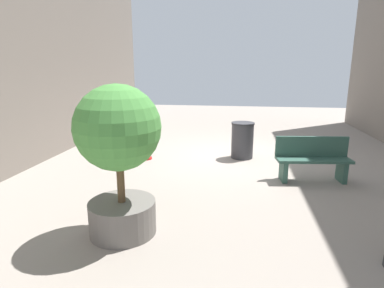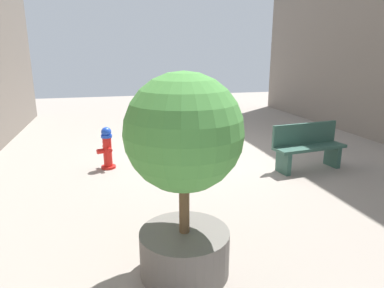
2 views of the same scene
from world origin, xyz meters
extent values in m
plane|color=gray|center=(0.00, 0.00, 0.00)|extent=(23.40, 23.40, 0.00)
cylinder|color=red|center=(2.28, 0.69, 0.03)|extent=(0.30, 0.30, 0.05)
cylinder|color=red|center=(2.28, 0.69, 0.36)|extent=(0.18, 0.18, 0.62)
cylinder|color=blue|center=(2.28, 0.69, 0.70)|extent=(0.22, 0.22, 0.06)
sphere|color=blue|center=(2.28, 0.69, 0.78)|extent=(0.21, 0.21, 0.21)
cylinder|color=red|center=(2.24, 0.81, 0.43)|extent=(0.12, 0.15, 0.08)
cylinder|color=red|center=(2.32, 0.56, 0.43)|extent=(0.12, 0.15, 0.08)
cylinder|color=red|center=(2.42, 0.74, 0.39)|extent=(0.17, 0.14, 0.10)
cube|color=#33594C|center=(-2.38, 1.73, 0.23)|extent=(0.15, 0.41, 0.45)
cube|color=#33594C|center=(-1.14, 1.87, 0.23)|extent=(0.15, 0.41, 0.45)
cube|color=#33594C|center=(-1.76, 1.80, 0.48)|extent=(1.60, 0.62, 0.06)
cube|color=#33594C|center=(-1.74, 1.61, 0.73)|extent=(1.55, 0.24, 0.44)
cylinder|color=slate|center=(1.51, 4.50, 0.25)|extent=(0.98, 0.98, 0.49)
cylinder|color=brown|center=(1.51, 4.50, 0.86)|extent=(0.11, 0.11, 0.74)
sphere|color=#4C9342|center=(1.51, 4.50, 1.59)|extent=(1.21, 1.21, 1.21)
cylinder|color=#38383D|center=(-0.27, 0.17, 0.47)|extent=(0.59, 0.59, 0.93)
cylinder|color=#2C2C30|center=(-0.27, 0.17, 0.95)|extent=(0.62, 0.62, 0.04)
camera|label=1|loc=(-0.14, 8.59, 2.40)|focal=29.59mm
camera|label=2|loc=(2.23, 7.70, 2.36)|focal=31.70mm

